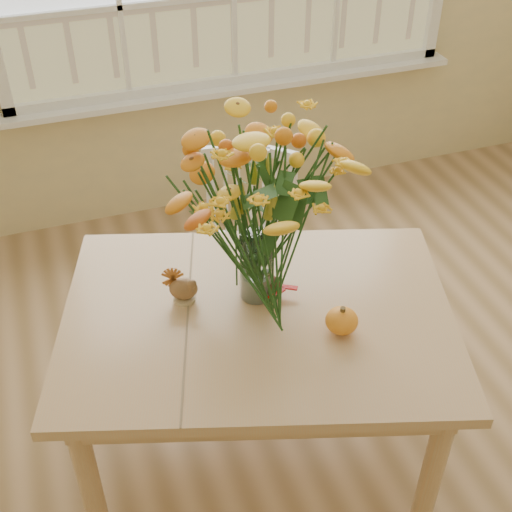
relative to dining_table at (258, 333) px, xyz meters
name	(u,v)px	position (x,y,z in m)	size (l,w,h in m)	color
dining_table	(258,333)	(0.00, 0.00, 0.00)	(1.47, 1.23, 0.68)	tan
windsor_chair	(249,239)	(0.18, 0.65, -0.11)	(0.51, 0.50, 0.84)	white
flower_vase	(256,205)	(0.02, 0.09, 0.45)	(0.50, 0.50, 0.60)	white
pumpkin	(342,322)	(0.22, -0.16, 0.13)	(0.10, 0.10, 0.08)	orange
turkey_figurine	(183,289)	(-0.21, 0.14, 0.14)	(0.11, 0.10, 0.12)	#CCB78C
dark_gourd	(269,286)	(0.06, 0.08, 0.13)	(0.13, 0.08, 0.07)	#38160F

